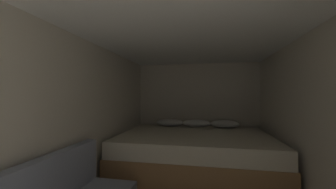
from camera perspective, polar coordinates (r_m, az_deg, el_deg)
wall_back at (r=4.52m, az=8.48°, el=-4.59°), size 2.78×0.05×2.13m
wall_left at (r=2.64m, az=-25.54°, el=-7.59°), size 0.05×4.74×2.13m
wall_right at (r=2.44m, az=40.10°, el=-8.14°), size 0.05×4.74×2.13m
ceiling_slab at (r=2.25m, az=5.77°, el=19.23°), size 2.78×4.74×0.05m
bed at (r=3.65m, az=7.81°, el=-16.59°), size 2.56×1.90×0.89m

